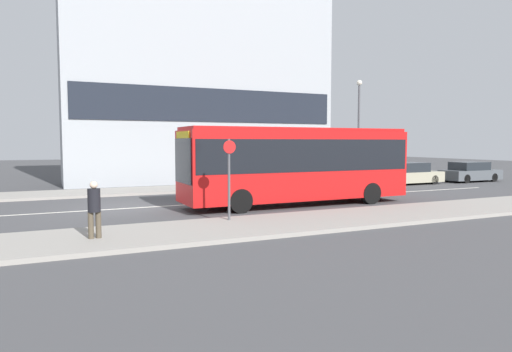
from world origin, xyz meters
TOP-DOWN VIEW (x-y plane):
  - ground_plane at (0.00, 0.00)m, footprint 120.00×120.00m
  - sidewalk_near at (0.00, -6.25)m, footprint 44.00×3.50m
  - sidewalk_far at (0.00, 6.25)m, footprint 44.00×3.50m
  - lane_centerline at (0.00, 0.00)m, footprint 41.80×0.16m
  - apartment_block_left_tower at (7.12, 11.55)m, footprint 18.70×4.17m
  - city_bus at (6.89, -2.05)m, footprint 10.30×2.54m
  - parked_car_0 at (13.16, 3.47)m, footprint 4.01×1.83m
  - parked_car_1 at (18.61, 3.55)m, footprint 4.54×1.87m
  - parked_car_2 at (24.01, 3.25)m, footprint 4.37×1.83m
  - pedestrian_near_stop at (-1.99, -6.37)m, footprint 0.35×0.34m
  - bus_stop_sign at (2.47, -5.15)m, footprint 0.44×0.12m
  - street_lamp at (15.59, 4.96)m, footprint 0.36×0.36m

SIDE VIEW (x-z plane):
  - ground_plane at x=0.00m, z-range 0.00..0.00m
  - lane_centerline at x=0.00m, z-range 0.00..0.01m
  - sidewalk_near at x=0.00m, z-range 0.00..0.13m
  - sidewalk_far at x=0.00m, z-range 0.00..0.13m
  - parked_car_0 at x=13.16m, z-range -0.03..1.29m
  - parked_car_2 at x=24.01m, z-range -0.04..1.35m
  - parked_car_1 at x=18.61m, z-range -0.05..1.39m
  - pedestrian_near_stop at x=-1.99m, z-range 0.23..1.81m
  - bus_stop_sign at x=2.47m, z-range 0.36..3.11m
  - city_bus at x=6.89m, z-range 0.25..3.64m
  - street_lamp at x=15.59m, z-range 0.88..7.57m
  - apartment_block_left_tower at x=7.12m, z-range -0.01..19.02m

